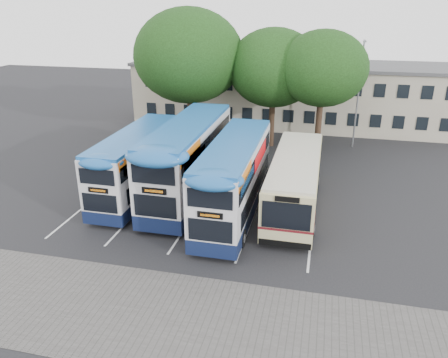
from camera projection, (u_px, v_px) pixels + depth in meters
ground at (242, 259)px, 21.75m from camera, size 120.00×120.00×0.00m
paving_strip at (170, 318)px, 17.67m from camera, size 40.00×6.00×0.01m
bay_lines at (198, 208)px, 27.06m from camera, size 14.12×11.00×0.01m
depot_building at (293, 93)px, 44.89m from camera, size 32.40×8.40×6.20m
lamp_post at (359, 89)px, 36.56m from camera, size 0.25×1.05×9.06m
tree_left at (189, 56)px, 36.76m from camera, size 9.28×9.28×11.60m
tree_mid at (274, 68)px, 36.33m from camera, size 7.66×7.66×10.03m
tree_right at (323, 69)px, 34.06m from camera, size 6.99×6.99×10.02m
bus_dd_left at (137, 161)px, 28.18m from camera, size 2.47×10.19×4.24m
bus_dd_mid at (189, 157)px, 27.87m from camera, size 2.85×11.77×4.91m
bus_dd_right at (234, 176)px, 25.37m from camera, size 2.65×10.92×4.55m
bus_single at (295, 178)px, 26.64m from camera, size 2.82×11.09×3.31m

